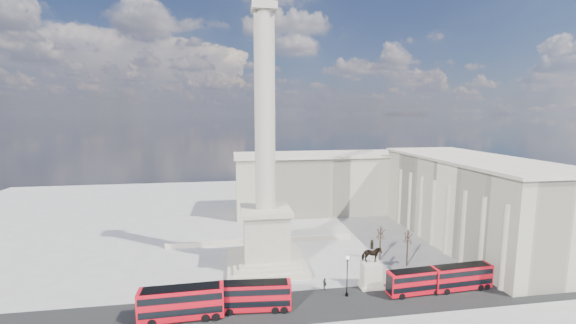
% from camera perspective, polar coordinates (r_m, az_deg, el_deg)
% --- Properties ---
extents(ground, '(180.00, 180.00, 0.00)m').
position_cam_1_polar(ground, '(63.58, -3.12, -18.07)').
color(ground, '#9A9792').
rests_on(ground, ground).
extents(asphalt_road, '(120.00, 9.00, 0.01)m').
position_cam_1_polar(asphalt_road, '(55.51, 3.55, -22.15)').
color(asphalt_road, black).
rests_on(asphalt_road, ground).
extents(nelsons_column, '(14.00, 14.00, 49.85)m').
position_cam_1_polar(nelsons_column, '(63.96, -3.65, -5.61)').
color(nelsons_column, '#ADA590').
rests_on(nelsons_column, ground).
extents(balustrade_wall, '(40.00, 0.60, 1.10)m').
position_cam_1_polar(balustrade_wall, '(78.05, -4.33, -12.63)').
color(balustrade_wall, '#BBAF9B').
rests_on(balustrade_wall, ground).
extents(building_east, '(19.00, 46.00, 18.60)m').
position_cam_1_polar(building_east, '(85.88, 27.63, -5.50)').
color(building_east, beige).
rests_on(building_east, ground).
extents(building_northeast, '(51.00, 17.00, 16.60)m').
position_cam_1_polar(building_northeast, '(102.14, 5.82, -3.25)').
color(building_northeast, beige).
rests_on(building_northeast, ground).
extents(red_bus_a, '(11.29, 2.92, 4.55)m').
position_cam_1_polar(red_bus_a, '(53.23, -16.71, -20.94)').
color(red_bus_a, red).
rests_on(red_bus_a, ground).
extents(red_bus_b, '(10.51, 3.21, 4.20)m').
position_cam_1_polar(red_bus_b, '(53.47, -5.38, -20.72)').
color(red_bus_b, red).
rests_on(red_bus_b, ground).
extents(red_bus_c, '(9.75, 2.84, 3.91)m').
position_cam_1_polar(red_bus_c, '(60.88, 20.25, -17.64)').
color(red_bus_c, red).
rests_on(red_bus_c, ground).
extents(red_bus_d, '(10.01, 2.88, 4.01)m').
position_cam_1_polar(red_bus_d, '(64.89, 26.25, -16.29)').
color(red_bus_d, red).
rests_on(red_bus_d, ground).
extents(victorian_lamp, '(0.55, 0.55, 6.41)m').
position_cam_1_polar(victorian_lamp, '(56.83, 9.55, -17.22)').
color(victorian_lamp, black).
rests_on(victorian_lamp, ground).
extents(equestrian_statue, '(3.78, 2.83, 7.93)m').
position_cam_1_polar(equestrian_statue, '(60.67, 13.28, -16.73)').
color(equestrian_statue, '#BBAF9B').
rests_on(equestrian_statue, ground).
extents(bare_tree_near, '(1.63, 1.63, 7.12)m').
position_cam_1_polar(bare_tree_near, '(69.10, 18.81, -11.30)').
color(bare_tree_near, '#332319').
rests_on(bare_tree_near, ground).
extents(bare_tree_mid, '(1.83, 1.83, 6.93)m').
position_cam_1_polar(bare_tree_mid, '(70.38, 14.75, -10.92)').
color(bare_tree_mid, '#332319').
rests_on(bare_tree_mid, ground).
extents(bare_tree_far, '(2.03, 2.03, 8.29)m').
position_cam_1_polar(bare_tree_far, '(88.66, 22.86, -6.69)').
color(bare_tree_far, '#332319').
rests_on(bare_tree_far, ground).
extents(pedestrian_walking, '(0.81, 0.70, 1.87)m').
position_cam_1_polar(pedestrian_walking, '(62.86, 12.11, -17.60)').
color(pedestrian_walking, '#242A24').
rests_on(pedestrian_walking, ground).
extents(pedestrian_standing, '(0.92, 0.82, 1.59)m').
position_cam_1_polar(pedestrian_standing, '(69.75, 28.23, -15.88)').
color(pedestrian_standing, '#242A24').
rests_on(pedestrian_standing, ground).
extents(pedestrian_crossing, '(0.79, 1.22, 1.92)m').
position_cam_1_polar(pedestrian_crossing, '(59.39, 5.94, -19.01)').
color(pedestrian_crossing, '#242A24').
rests_on(pedestrian_crossing, ground).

